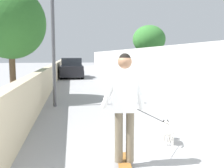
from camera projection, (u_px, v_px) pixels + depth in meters
ground_plane at (90, 82)px, 16.85m from camera, size 80.00×80.00×0.00m
wall_left at (51, 76)px, 14.45m from camera, size 48.00×0.30×1.21m
fence_right at (132, 67)px, 15.13m from camera, size 48.00×0.30×2.13m
tree_left_near at (10, 23)px, 9.58m from camera, size 2.65×2.65×4.37m
tree_right_far at (149, 40)px, 16.12m from camera, size 2.08×2.08×3.66m
lamp_post at (53, 16)px, 8.53m from camera, size 0.36×0.36×4.57m
skateboard at (124, 162)px, 4.11m from camera, size 0.82×0.31×0.08m
person_skateboarder at (125, 99)px, 3.99m from camera, size 0.27×0.72×1.75m
dog at (168, 130)px, 5.18m from camera, size 1.23×1.25×1.06m
car_near at (72, 68)px, 19.87m from camera, size 3.87×1.80×1.54m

